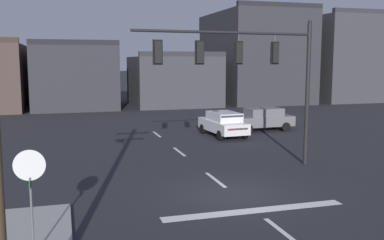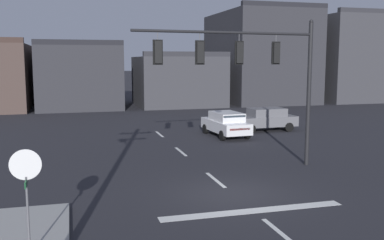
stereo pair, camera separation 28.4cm
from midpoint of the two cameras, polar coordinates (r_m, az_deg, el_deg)
The scene contains 8 objects.
ground_plane at distance 16.93m, azimuth 5.69°, elevation -9.40°, with size 400.00×400.00×0.00m, color #232328.
stop_bar_paint at distance 15.17m, azimuth 8.45°, elevation -11.47°, with size 6.40×0.50×0.01m, color silver.
lane_centreline at distance 18.73m, azimuth 3.47°, elevation -7.68°, with size 0.16×26.40×0.01m.
signal_mast_near_side at distance 19.97m, azimuth 8.24°, elevation 7.08°, with size 8.51×0.85×6.83m.
stop_sign at distance 11.55m, azimuth -19.90°, elevation -6.89°, with size 0.76×0.64×2.83m.
car_lot_nearside at distance 31.82m, azimuth 9.67°, elevation 0.16°, with size 4.51×2.05×1.61m.
car_lot_middle at distance 29.16m, azimuth 4.65°, elevation -0.44°, with size 2.17×4.55×1.61m.
building_row at distance 52.33m, azimuth 2.76°, elevation 7.01°, with size 57.74×13.69×11.09m.
Camera 2 is at (-5.73, -15.13, 4.96)m, focal length 41.47 mm.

